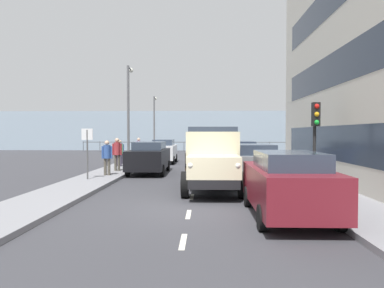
{
  "coord_description": "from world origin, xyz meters",
  "views": [
    {
      "loc": [
        -0.44,
        10.52,
        2.2
      ],
      "look_at": [
        0.29,
        -10.38,
        1.57
      ],
      "focal_mm": 34.13,
      "sensor_mm": 36.0,
      "label": 1
    }
  ],
  "objects_px": {
    "pedestrian_strolling": "(139,147)",
    "car_navy_kerbside_2": "(241,155)",
    "pedestrian_couple_a": "(120,150)",
    "pedestrian_with_bag": "(117,151)",
    "lamp_post_far": "(154,119)",
    "pedestrian_near_railing": "(107,155)",
    "lamp_post_promenade": "(129,106)",
    "car_maroon_kerbside_near": "(287,183)",
    "car_white_oppositeside_1": "(163,151)",
    "car_black_oppositeside_0": "(149,157)",
    "street_sign": "(87,145)",
    "car_grey_kerbside_1": "(254,163)",
    "traffic_light_near": "(315,126)",
    "truck_vintage_cream": "(212,160)",
    "pedestrian_in_dark_coat": "(119,151)"
  },
  "relations": [
    {
      "from": "truck_vintage_cream",
      "to": "pedestrian_in_dark_coat",
      "type": "distance_m",
      "value": 10.29
    },
    {
      "from": "truck_vintage_cream",
      "to": "car_white_oppositeside_1",
      "type": "distance_m",
      "value": 13.4
    },
    {
      "from": "car_black_oppositeside_0",
      "to": "lamp_post_far",
      "type": "relative_size",
      "value": 0.8
    },
    {
      "from": "car_white_oppositeside_1",
      "to": "car_black_oppositeside_0",
      "type": "bearing_deg",
      "value": 90.0
    },
    {
      "from": "lamp_post_far",
      "to": "traffic_light_near",
      "type": "bearing_deg",
      "value": 112.28
    },
    {
      "from": "car_white_oppositeside_1",
      "to": "pedestrian_in_dark_coat",
      "type": "height_order",
      "value": "pedestrian_in_dark_coat"
    },
    {
      "from": "car_navy_kerbside_2",
      "to": "lamp_post_far",
      "type": "xyz_separation_m",
      "value": [
        7.18,
        -14.75,
        2.71
      ]
    },
    {
      "from": "car_black_oppositeside_0",
      "to": "car_white_oppositeside_1",
      "type": "bearing_deg",
      "value": -90.0
    },
    {
      "from": "truck_vintage_cream",
      "to": "pedestrian_couple_a",
      "type": "distance_m",
      "value": 11.8
    },
    {
      "from": "pedestrian_couple_a",
      "to": "pedestrian_with_bag",
      "type": "bearing_deg",
      "value": 101.06
    },
    {
      "from": "car_black_oppositeside_0",
      "to": "lamp_post_promenade",
      "type": "bearing_deg",
      "value": -62.44
    },
    {
      "from": "car_maroon_kerbside_near",
      "to": "car_black_oppositeside_0",
      "type": "relative_size",
      "value": 0.97
    },
    {
      "from": "pedestrian_near_railing",
      "to": "pedestrian_couple_a",
      "type": "height_order",
      "value": "pedestrian_near_railing"
    },
    {
      "from": "lamp_post_far",
      "to": "pedestrian_near_railing",
      "type": "bearing_deg",
      "value": 90.84
    },
    {
      "from": "pedestrian_with_bag",
      "to": "car_black_oppositeside_0",
      "type": "bearing_deg",
      "value": -174.78
    },
    {
      "from": "car_white_oppositeside_1",
      "to": "lamp_post_promenade",
      "type": "relative_size",
      "value": 0.61
    },
    {
      "from": "pedestrian_couple_a",
      "to": "lamp_post_far",
      "type": "xyz_separation_m",
      "value": [
        -0.56,
        -12.44,
        2.53
      ]
    },
    {
      "from": "pedestrian_with_bag",
      "to": "pedestrian_strolling",
      "type": "xyz_separation_m",
      "value": [
        0.02,
        -6.59,
        -0.05
      ]
    },
    {
      "from": "car_maroon_kerbside_near",
      "to": "car_white_oppositeside_1",
      "type": "height_order",
      "value": "same"
    },
    {
      "from": "pedestrian_strolling",
      "to": "lamp_post_promenade",
      "type": "relative_size",
      "value": 0.27
    },
    {
      "from": "truck_vintage_cream",
      "to": "pedestrian_strolling",
      "type": "xyz_separation_m",
      "value": [
        5.07,
        -12.56,
        -0.02
      ]
    },
    {
      "from": "pedestrian_strolling",
      "to": "lamp_post_promenade",
      "type": "bearing_deg",
      "value": 88.0
    },
    {
      "from": "truck_vintage_cream",
      "to": "lamp_post_promenade",
      "type": "distance_m",
      "value": 11.3
    },
    {
      "from": "car_navy_kerbside_2",
      "to": "pedestrian_near_railing",
      "type": "relative_size",
      "value": 2.45
    },
    {
      "from": "pedestrian_in_dark_coat",
      "to": "pedestrian_couple_a",
      "type": "relative_size",
      "value": 1.04
    },
    {
      "from": "pedestrian_strolling",
      "to": "lamp_post_promenade",
      "type": "height_order",
      "value": "lamp_post_promenade"
    },
    {
      "from": "car_navy_kerbside_2",
      "to": "car_black_oppositeside_0",
      "type": "relative_size",
      "value": 0.91
    },
    {
      "from": "pedestrian_near_railing",
      "to": "lamp_post_promenade",
      "type": "relative_size",
      "value": 0.27
    },
    {
      "from": "pedestrian_strolling",
      "to": "car_navy_kerbside_2",
      "type": "bearing_deg",
      "value": 146.24
    },
    {
      "from": "car_maroon_kerbside_near",
      "to": "traffic_light_near",
      "type": "relative_size",
      "value": 1.38
    },
    {
      "from": "car_maroon_kerbside_near",
      "to": "pedestrian_near_railing",
      "type": "distance_m",
      "value": 10.58
    },
    {
      "from": "car_black_oppositeside_0",
      "to": "pedestrian_with_bag",
      "type": "distance_m",
      "value": 1.76
    },
    {
      "from": "car_grey_kerbside_1",
      "to": "pedestrian_near_railing",
      "type": "relative_size",
      "value": 2.62
    },
    {
      "from": "traffic_light_near",
      "to": "car_navy_kerbside_2",
      "type": "bearing_deg",
      "value": -75.33
    },
    {
      "from": "car_white_oppositeside_1",
      "to": "pedestrian_with_bag",
      "type": "height_order",
      "value": "pedestrian_with_bag"
    },
    {
      "from": "car_navy_kerbside_2",
      "to": "street_sign",
      "type": "relative_size",
      "value": 1.84
    },
    {
      "from": "car_grey_kerbside_1",
      "to": "pedestrian_with_bag",
      "type": "xyz_separation_m",
      "value": [
        6.9,
        -3.68,
        0.31
      ]
    },
    {
      "from": "pedestrian_with_bag",
      "to": "lamp_post_promenade",
      "type": "height_order",
      "value": "lamp_post_promenade"
    },
    {
      "from": "car_grey_kerbside_1",
      "to": "pedestrian_couple_a",
      "type": "bearing_deg",
      "value": -45.79
    },
    {
      "from": "pedestrian_in_dark_coat",
      "to": "lamp_post_far",
      "type": "xyz_separation_m",
      "value": [
        -0.26,
        -14.02,
        2.5
      ]
    },
    {
      "from": "car_maroon_kerbside_near",
      "to": "car_black_oppositeside_0",
      "type": "height_order",
      "value": "same"
    },
    {
      "from": "truck_vintage_cream",
      "to": "street_sign",
      "type": "distance_m",
      "value": 6.01
    },
    {
      "from": "pedestrian_couple_a",
      "to": "car_white_oppositeside_1",
      "type": "bearing_deg",
      "value": -133.03
    },
    {
      "from": "truck_vintage_cream",
      "to": "pedestrian_with_bag",
      "type": "height_order",
      "value": "truck_vintage_cream"
    },
    {
      "from": "car_grey_kerbside_1",
      "to": "pedestrian_near_railing",
      "type": "bearing_deg",
      "value": -13.26
    },
    {
      "from": "pedestrian_in_dark_coat",
      "to": "traffic_light_near",
      "type": "height_order",
      "value": "traffic_light_near"
    },
    {
      "from": "pedestrian_strolling",
      "to": "street_sign",
      "type": "height_order",
      "value": "street_sign"
    },
    {
      "from": "lamp_post_promenade",
      "to": "lamp_post_far",
      "type": "height_order",
      "value": "lamp_post_promenade"
    },
    {
      "from": "pedestrian_couple_a",
      "to": "lamp_post_far",
      "type": "relative_size",
      "value": 0.28
    },
    {
      "from": "pedestrian_with_bag",
      "to": "pedestrian_couple_a",
      "type": "relative_size",
      "value": 1.13
    }
  ]
}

